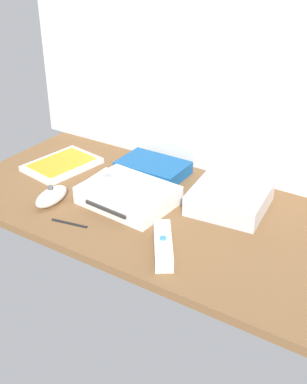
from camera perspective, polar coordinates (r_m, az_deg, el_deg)
ground_plane at (r=116.62cm, az=0.00°, el=-2.14°), size 100.00×48.00×2.00cm
back_wall at (r=124.19cm, az=6.36°, el=16.16°), size 110.00×1.20×64.00cm
game_console at (r=116.62cm, az=-2.99°, el=-0.36°), size 22.12×17.67×4.40cm
mini_computer at (r=115.88cm, az=8.93°, el=-0.67°), size 18.64×18.64×5.30cm
game_case at (r=137.01cm, az=-10.69°, el=3.20°), size 16.45×20.92×1.56cm
network_router at (r=130.56cm, az=-0.08°, el=2.84°), size 18.03×12.44×3.40cm
remote_wand at (r=100.35cm, az=1.13°, el=-6.22°), size 11.21×14.31×3.40cm
remote_nunchuk at (r=118.80cm, az=-11.89°, el=-0.51°), size 4.64×10.10×5.10cm
remote_classic_pad at (r=114.74cm, az=-3.85°, el=0.91°), size 14.61×8.38×2.40cm
stylus_pen at (r=111.16cm, az=-9.84°, el=-3.54°), size 8.97×2.43×0.70cm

